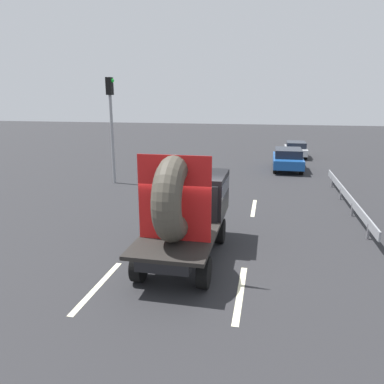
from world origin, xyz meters
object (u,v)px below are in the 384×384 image
flatbed_truck (188,202)px  traffic_light (111,116)px  oncoming_car (296,149)px  distant_sedan (288,159)px

flatbed_truck → traffic_light: traffic_light is taller
flatbed_truck → oncoming_car: size_ratio=1.29×
oncoming_car → traffic_light: bearing=-131.7°
distant_sedan → oncoming_car: size_ratio=1.14×
flatbed_truck → oncoming_car: bearing=77.7°
distant_sedan → oncoming_car: 5.88m
traffic_light → oncoming_car: traffic_light is taller
oncoming_car → flatbed_truck: bearing=-102.3°
flatbed_truck → distant_sedan: 14.99m
traffic_light → oncoming_car: size_ratio=1.49×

